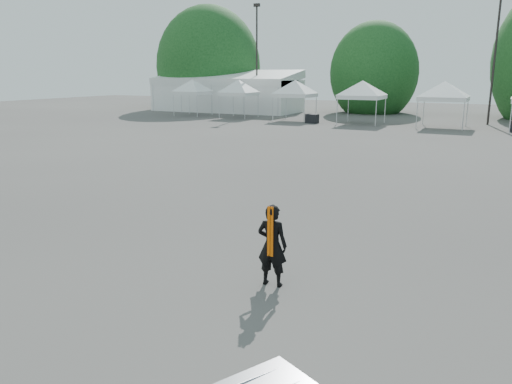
% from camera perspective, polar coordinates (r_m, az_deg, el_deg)
% --- Properties ---
extents(ground, '(120.00, 120.00, 0.00)m').
position_cam_1_polar(ground, '(12.18, 4.21, -5.23)').
color(ground, '#474442').
rests_on(ground, ground).
extents(marquee, '(15.00, 6.25, 4.23)m').
position_cam_1_polar(marquee, '(52.78, -3.38, 11.33)').
color(marquee, white).
rests_on(marquee, ground).
extents(light_pole_west, '(0.60, 0.25, 10.30)m').
position_cam_1_polar(light_pole_west, '(50.00, 0.09, 15.60)').
color(light_pole_west, black).
rests_on(light_pole_west, ground).
extents(light_pole_east, '(0.60, 0.25, 9.80)m').
position_cam_1_polar(light_pole_east, '(42.73, 25.68, 14.35)').
color(light_pole_east, black).
rests_on(light_pole_east, ground).
extents(tree_far_w, '(4.80, 4.80, 7.30)m').
position_cam_1_polar(tree_far_w, '(57.38, -5.44, 14.03)').
color(tree_far_w, '#382314').
rests_on(tree_far_w, ground).
extents(tree_mid_w, '(4.16, 4.16, 6.33)m').
position_cam_1_polar(tree_mid_w, '(52.17, 13.32, 13.14)').
color(tree_mid_w, '#382314').
rests_on(tree_mid_w, ground).
extents(tent_a, '(3.93, 3.93, 3.88)m').
position_cam_1_polar(tent_a, '(47.70, -7.28, 12.34)').
color(tent_a, silver).
rests_on(tent_a, ground).
extents(tent_b, '(3.91, 3.91, 3.88)m').
position_cam_1_polar(tent_b, '(45.09, -2.00, 12.38)').
color(tent_b, silver).
rests_on(tent_b, ground).
extents(tent_c, '(4.23, 4.23, 3.88)m').
position_cam_1_polar(tent_c, '(42.52, 4.51, 12.28)').
color(tent_c, silver).
rests_on(tent_c, ground).
extents(tent_d, '(4.54, 4.54, 3.88)m').
position_cam_1_polar(tent_d, '(40.27, 12.09, 11.97)').
color(tent_d, silver).
rests_on(tent_d, ground).
extents(tent_e, '(4.68, 4.68, 3.88)m').
position_cam_1_polar(tent_e, '(39.19, 20.78, 11.38)').
color(tent_e, silver).
rests_on(tent_e, ground).
extents(man, '(0.60, 0.41, 1.57)m').
position_cam_1_polar(man, '(9.29, 1.86, -6.09)').
color(man, black).
rests_on(man, ground).
extents(crate_west, '(0.99, 0.82, 0.72)m').
position_cam_1_polar(crate_west, '(40.34, 6.42, 8.33)').
color(crate_west, black).
rests_on(crate_west, ground).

